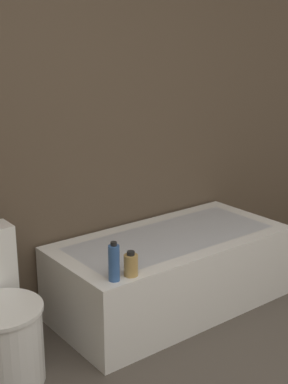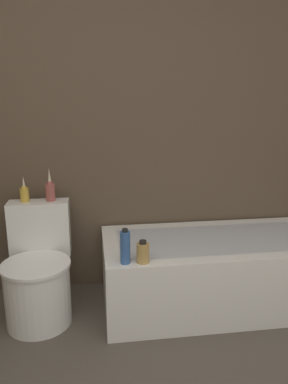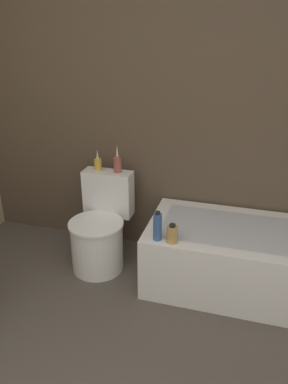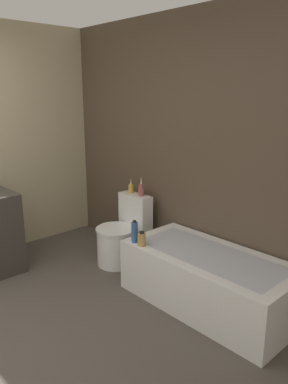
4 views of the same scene
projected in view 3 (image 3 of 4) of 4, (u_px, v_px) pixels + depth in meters
The scene contains 7 objects.
wall_back_tiled at pixel (160, 99), 2.90m from camera, with size 6.40×0.06×2.60m.
bathtub at pixel (251, 260), 2.76m from camera, with size 1.53×0.74×0.48m.
toilet at pixel (100, 232), 3.03m from camera, with size 0.43×0.58×0.74m.
vase_gold at pixel (98, 163), 3.04m from camera, with size 0.06×0.06×0.17m.
vase_silver at pixel (118, 163), 2.99m from camera, with size 0.06×0.06×0.23m.
shampoo_bottle_tall at pixel (157, 227), 2.52m from camera, with size 0.06×0.06×0.21m.
shampoo_bottle_short at pixel (172, 234), 2.51m from camera, with size 0.08×0.08×0.14m.
Camera 3 is at (0.70, -0.45, 1.83)m, focal length 35.00 mm.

